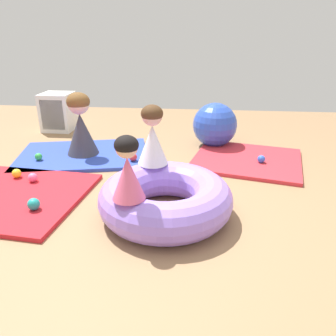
{
  "coord_description": "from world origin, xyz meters",
  "views": [
    {
      "loc": [
        0.38,
        -2.37,
        1.39
      ],
      "look_at": [
        0.13,
        0.15,
        0.34
      ],
      "focal_mm": 34.82,
      "sensor_mm": 36.0,
      "label": 1
    }
  ],
  "objects_px": {
    "child_in_white": "(152,136)",
    "play_ball_yellow": "(17,173)",
    "play_ball_pink": "(33,177)",
    "inflatable_cushion": "(166,198)",
    "storage_cube": "(58,112)",
    "adult_seated": "(81,125)",
    "play_ball_red": "(133,157)",
    "exercise_ball_large": "(215,125)",
    "play_ball_teal": "(34,204)",
    "play_ball_green": "(39,157)",
    "child_in_pink": "(128,169)",
    "play_ball_blue": "(261,159)"
  },
  "relations": [
    {
      "from": "play_ball_teal",
      "to": "play_ball_green",
      "type": "distance_m",
      "value": 1.19
    },
    {
      "from": "inflatable_cushion",
      "to": "child_in_white",
      "type": "distance_m",
      "value": 0.57
    },
    {
      "from": "play_ball_yellow",
      "to": "exercise_ball_large",
      "type": "bearing_deg",
      "value": 33.39
    },
    {
      "from": "play_ball_yellow",
      "to": "play_ball_teal",
      "type": "bearing_deg",
      "value": -51.25
    },
    {
      "from": "inflatable_cushion",
      "to": "exercise_ball_large",
      "type": "bearing_deg",
      "value": 76.34
    },
    {
      "from": "adult_seated",
      "to": "play_ball_pink",
      "type": "relative_size",
      "value": 8.24
    },
    {
      "from": "play_ball_blue",
      "to": "storage_cube",
      "type": "relative_size",
      "value": 0.15
    },
    {
      "from": "exercise_ball_large",
      "to": "child_in_pink",
      "type": "bearing_deg",
      "value": -107.29
    },
    {
      "from": "play_ball_pink",
      "to": "storage_cube",
      "type": "height_order",
      "value": "storage_cube"
    },
    {
      "from": "inflatable_cushion",
      "to": "play_ball_pink",
      "type": "relative_size",
      "value": 12.19
    },
    {
      "from": "inflatable_cushion",
      "to": "storage_cube",
      "type": "relative_size",
      "value": 1.93
    },
    {
      "from": "inflatable_cushion",
      "to": "play_ball_blue",
      "type": "distance_m",
      "value": 1.52
    },
    {
      "from": "inflatable_cushion",
      "to": "play_ball_yellow",
      "type": "xyz_separation_m",
      "value": [
        -1.56,
        0.51,
        -0.07
      ]
    },
    {
      "from": "play_ball_yellow",
      "to": "play_ball_green",
      "type": "height_order",
      "value": "play_ball_yellow"
    },
    {
      "from": "play_ball_red",
      "to": "play_ball_green",
      "type": "relative_size",
      "value": 1.09
    },
    {
      "from": "exercise_ball_large",
      "to": "play_ball_teal",
      "type": "bearing_deg",
      "value": -128.5
    },
    {
      "from": "inflatable_cushion",
      "to": "play_ball_red",
      "type": "xyz_separation_m",
      "value": [
        -0.49,
        1.09,
        -0.07
      ]
    },
    {
      "from": "play_ball_green",
      "to": "play_ball_pink",
      "type": "height_order",
      "value": "play_ball_pink"
    },
    {
      "from": "child_in_white",
      "to": "play_ball_teal",
      "type": "bearing_deg",
      "value": 103.21
    },
    {
      "from": "adult_seated",
      "to": "play_ball_blue",
      "type": "xyz_separation_m",
      "value": [
        2.09,
        -0.1,
        -0.31
      ]
    },
    {
      "from": "play_ball_red",
      "to": "play_ball_blue",
      "type": "xyz_separation_m",
      "value": [
        1.44,
        0.09,
        -0.0
      ]
    },
    {
      "from": "play_ball_pink",
      "to": "play_ball_blue",
      "type": "bearing_deg",
      "value": 17.8
    },
    {
      "from": "play_ball_blue",
      "to": "exercise_ball_large",
      "type": "xyz_separation_m",
      "value": [
        -0.51,
        0.66,
        0.2
      ]
    },
    {
      "from": "play_ball_pink",
      "to": "storage_cube",
      "type": "bearing_deg",
      "value": 105.79
    },
    {
      "from": "play_ball_red",
      "to": "play_ball_yellow",
      "type": "height_order",
      "value": "same"
    },
    {
      "from": "adult_seated",
      "to": "play_ball_blue",
      "type": "relative_size",
      "value": 8.44
    },
    {
      "from": "adult_seated",
      "to": "storage_cube",
      "type": "bearing_deg",
      "value": -172.09
    },
    {
      "from": "inflatable_cushion",
      "to": "play_ball_pink",
      "type": "bearing_deg",
      "value": 162.08
    },
    {
      "from": "play_ball_green",
      "to": "play_ball_yellow",
      "type": "bearing_deg",
      "value": -89.04
    },
    {
      "from": "inflatable_cushion",
      "to": "play_ball_pink",
      "type": "height_order",
      "value": "inflatable_cushion"
    },
    {
      "from": "child_in_white",
      "to": "play_ball_yellow",
      "type": "height_order",
      "value": "child_in_white"
    },
    {
      "from": "play_ball_red",
      "to": "storage_cube",
      "type": "height_order",
      "value": "storage_cube"
    },
    {
      "from": "play_ball_pink",
      "to": "storage_cube",
      "type": "xyz_separation_m",
      "value": [
        -0.54,
        1.93,
        0.2
      ]
    },
    {
      "from": "child_in_white",
      "to": "play_ball_pink",
      "type": "bearing_deg",
      "value": 73.97
    },
    {
      "from": "adult_seated",
      "to": "play_ball_green",
      "type": "relative_size",
      "value": 8.71
    },
    {
      "from": "child_in_pink",
      "to": "play_ball_teal",
      "type": "relative_size",
      "value": 4.54
    },
    {
      "from": "child_in_white",
      "to": "play_ball_yellow",
      "type": "distance_m",
      "value": 1.5
    },
    {
      "from": "child_in_pink",
      "to": "storage_cube",
      "type": "xyz_separation_m",
      "value": [
        -1.68,
        2.68,
        -0.26
      ]
    },
    {
      "from": "play_ball_red",
      "to": "play_ball_blue",
      "type": "bearing_deg",
      "value": 3.71
    },
    {
      "from": "inflatable_cushion",
      "to": "adult_seated",
      "type": "distance_m",
      "value": 1.73
    },
    {
      "from": "inflatable_cushion",
      "to": "child_in_pink",
      "type": "height_order",
      "value": "child_in_pink"
    },
    {
      "from": "play_ball_green",
      "to": "storage_cube",
      "type": "bearing_deg",
      "value": 103.59
    },
    {
      "from": "exercise_ball_large",
      "to": "storage_cube",
      "type": "distance_m",
      "value": 2.41
    },
    {
      "from": "child_in_white",
      "to": "play_ball_blue",
      "type": "bearing_deg",
      "value": -65.6
    },
    {
      "from": "adult_seated",
      "to": "play_ball_teal",
      "type": "height_order",
      "value": "adult_seated"
    },
    {
      "from": "inflatable_cushion",
      "to": "play_ball_red",
      "type": "distance_m",
      "value": 1.19
    },
    {
      "from": "child_in_pink",
      "to": "adult_seated",
      "type": "relative_size",
      "value": 0.63
    },
    {
      "from": "child_in_pink",
      "to": "play_ball_green",
      "type": "relative_size",
      "value": 5.46
    },
    {
      "from": "exercise_ball_large",
      "to": "play_ball_red",
      "type": "bearing_deg",
      "value": -141.21
    },
    {
      "from": "storage_cube",
      "to": "adult_seated",
      "type": "bearing_deg",
      "value": -55.06
    }
  ]
}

